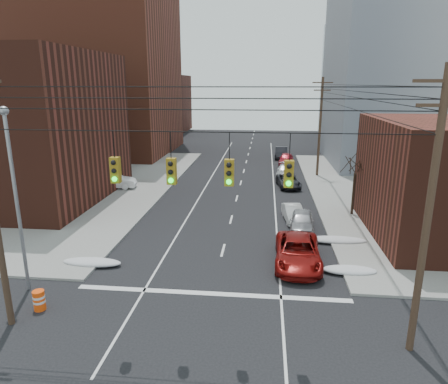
% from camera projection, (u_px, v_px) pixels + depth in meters
% --- Properties ---
extents(building_brick_tall, '(24.00, 20.00, 30.00)m').
position_uv_depth(building_brick_tall, '(87.00, 50.00, 58.52)').
color(building_brick_tall, brown).
rests_on(building_brick_tall, ground).
extents(building_brick_far, '(22.00, 18.00, 12.00)m').
position_uv_depth(building_brick_far, '(134.00, 104.00, 86.04)').
color(building_brick_far, '#492016').
rests_on(building_brick_far, ground).
extents(building_office, '(22.00, 20.00, 25.00)m').
position_uv_depth(building_office, '(421.00, 66.00, 50.74)').
color(building_office, gray).
rests_on(building_office, ground).
extents(building_glass, '(20.00, 18.00, 22.00)m').
position_uv_depth(building_glass, '(380.00, 80.00, 75.88)').
color(building_glass, gray).
rests_on(building_glass, ground).
extents(utility_pole_right, '(2.20, 0.28, 11.00)m').
position_uv_depth(utility_pole_right, '(429.00, 212.00, 14.52)').
color(utility_pole_right, '#473323').
rests_on(utility_pole_right, ground).
extents(utility_pole_far, '(2.20, 0.28, 11.00)m').
position_uv_depth(utility_pole_far, '(320.00, 126.00, 44.26)').
color(utility_pole_far, '#473323').
rests_on(utility_pole_far, ground).
extents(traffic_signals, '(17.00, 0.42, 2.02)m').
position_uv_depth(traffic_signals, '(200.00, 170.00, 14.96)').
color(traffic_signals, black).
rests_on(traffic_signals, ground).
extents(street_light, '(0.44, 0.44, 9.32)m').
position_uv_depth(street_light, '(14.00, 186.00, 19.26)').
color(street_light, gray).
rests_on(street_light, ground).
extents(bare_tree, '(2.09, 2.20, 4.93)m').
position_uv_depth(bare_tree, '(354.00, 188.00, 31.63)').
color(bare_tree, black).
rests_on(bare_tree, ground).
extents(snow_nw, '(3.50, 1.08, 0.42)m').
position_uv_depth(snow_nw, '(92.00, 262.00, 23.33)').
color(snow_nw, silver).
rests_on(snow_nw, ground).
extents(snow_ne, '(3.00, 1.08, 0.42)m').
position_uv_depth(snow_ne, '(349.00, 270.00, 22.33)').
color(snow_ne, silver).
rests_on(snow_ne, ground).
extents(snow_east_far, '(4.00, 1.08, 0.42)m').
position_uv_depth(snow_east_far, '(336.00, 240.00, 26.65)').
color(snow_east_far, silver).
rests_on(snow_east_far, ground).
extents(red_pickup, '(2.78, 5.71, 1.56)m').
position_uv_depth(red_pickup, '(298.00, 252.00, 23.35)').
color(red_pickup, maroon).
rests_on(red_pickup, ground).
extents(parked_car_a, '(2.00, 4.34, 1.44)m').
position_uv_depth(parked_car_a, '(302.00, 221.00, 28.80)').
color(parked_car_a, '#A3A3A7').
rests_on(parked_car_a, ground).
extents(parked_car_b, '(1.71, 3.85, 1.23)m').
position_uv_depth(parked_car_b, '(293.00, 213.00, 30.86)').
color(parked_car_b, beige).
rests_on(parked_car_b, ground).
extents(parked_car_c, '(2.64, 4.72, 1.25)m').
position_uv_depth(parked_car_c, '(288.00, 181.00, 40.85)').
color(parked_car_c, black).
rests_on(parked_car_c, ground).
extents(parked_car_d, '(2.18, 4.57, 1.28)m').
position_uv_depth(parked_car_d, '(285.00, 171.00, 45.79)').
color(parked_car_d, '#A0A1A5').
rests_on(parked_car_d, ground).
extents(parked_car_e, '(2.23, 4.43, 1.45)m').
position_uv_depth(parked_car_e, '(286.00, 159.00, 52.51)').
color(parked_car_e, maroon).
rests_on(parked_car_e, ground).
extents(parked_car_f, '(1.92, 4.83, 1.56)m').
position_uv_depth(parked_car_f, '(281.00, 153.00, 56.80)').
color(parked_car_f, black).
rests_on(parked_car_f, ground).
extents(lot_car_a, '(4.68, 2.20, 1.48)m').
position_uv_depth(lot_car_a, '(113.00, 181.00, 39.85)').
color(lot_car_a, white).
rests_on(lot_car_a, sidewalk_nw).
extents(lot_car_b, '(4.81, 2.81, 1.26)m').
position_uv_depth(lot_car_b, '(108.00, 180.00, 40.64)').
color(lot_car_b, '#B5B5BA').
rests_on(lot_car_b, sidewalk_nw).
extents(lot_car_c, '(5.22, 2.61, 1.46)m').
position_uv_depth(lot_car_c, '(33.00, 203.00, 32.68)').
color(lot_car_c, black).
rests_on(lot_car_c, sidewalk_nw).
extents(lot_car_d, '(4.58, 2.23, 1.50)m').
position_uv_depth(lot_car_d, '(64.00, 175.00, 42.41)').
color(lot_car_d, '#9F9FA4').
rests_on(lot_car_d, sidewalk_nw).
extents(construction_barrel, '(0.66, 0.66, 0.97)m').
position_uv_depth(construction_barrel, '(39.00, 300.00, 18.71)').
color(construction_barrel, '#FF4C0D').
rests_on(construction_barrel, ground).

